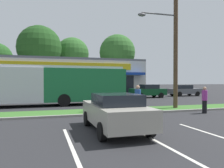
% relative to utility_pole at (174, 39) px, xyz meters
% --- Properties ---
extents(grass_median, '(56.00, 2.20, 0.12)m').
position_rel_utility_pole_xyz_m(grass_median, '(-5.93, 0.10, -4.90)').
color(grass_median, '#386B28').
rests_on(grass_median, ground_plane).
extents(curb_lip, '(56.00, 0.24, 0.12)m').
position_rel_utility_pole_xyz_m(curb_lip, '(-5.93, -1.12, -4.90)').
color(curb_lip, gray).
rests_on(curb_lip, ground_plane).
extents(parking_stripe_0, '(0.12, 4.80, 0.01)m').
position_rel_utility_pole_xyz_m(parking_stripe_0, '(-7.97, -6.70, -4.95)').
color(parking_stripe_0, silver).
rests_on(parking_stripe_0, ground_plane).
extents(parking_stripe_1, '(0.12, 4.80, 0.01)m').
position_rel_utility_pole_xyz_m(parking_stripe_1, '(-5.17, -7.13, -4.95)').
color(parking_stripe_1, silver).
rests_on(parking_stripe_1, ground_plane).
extents(parking_stripe_2, '(0.12, 4.80, 0.01)m').
position_rel_utility_pole_xyz_m(parking_stripe_2, '(-2.70, -7.15, -4.95)').
color(parking_stripe_2, silver).
rests_on(parking_stripe_2, ground_plane).
extents(storefront_building, '(24.87, 15.35, 5.26)m').
position_rel_utility_pole_xyz_m(storefront_building, '(-6.73, 23.10, -2.33)').
color(storefront_building, beige).
rests_on(storefront_building, ground_plane).
extents(tree_mid_left, '(7.97, 7.97, 12.10)m').
position_rel_utility_pole_xyz_m(tree_mid_left, '(-9.59, 28.55, 3.14)').
color(tree_mid_left, '#473323').
rests_on(tree_mid_left, ground_plane).
extents(tree_mid, '(6.85, 6.85, 11.10)m').
position_rel_utility_pole_xyz_m(tree_mid, '(-3.15, 32.71, 2.70)').
color(tree_mid, '#473323').
rests_on(tree_mid, ground_plane).
extents(tree_mid_right, '(7.25, 7.25, 11.48)m').
position_rel_utility_pole_xyz_m(tree_mid_right, '(5.47, 28.89, 2.89)').
color(tree_mid_right, '#473323').
rests_on(tree_mid_right, ground_plane).
extents(utility_pole, '(3.03, 2.40, 9.23)m').
position_rel_utility_pole_xyz_m(utility_pole, '(0.00, 0.00, 0.00)').
color(utility_pole, '#4C3826').
rests_on(utility_pole, ground_plane).
extents(city_bus, '(12.43, 2.96, 3.25)m').
position_rel_utility_pole_xyz_m(city_bus, '(-8.23, 5.21, -3.19)').
color(city_bus, '#196638').
rests_on(city_bus, ground_plane).
extents(car_0, '(1.99, 4.36, 1.50)m').
position_rel_utility_pole_xyz_m(car_0, '(-6.03, -5.18, -4.17)').
color(car_0, '#9E998C').
rests_on(car_0, ground_plane).
extents(car_1, '(4.48, 1.94, 1.50)m').
position_rel_utility_pole_xyz_m(car_1, '(9.39, 11.98, -4.19)').
color(car_1, '#515459').
rests_on(car_1, ground_plane).
extents(car_3, '(4.25, 2.01, 1.61)m').
position_rel_utility_pole_xyz_m(car_3, '(3.32, 10.68, -4.14)').
color(car_3, '#0C3F1E').
rests_on(car_3, ground_plane).
extents(pedestrian_near_bench, '(0.36, 0.36, 1.77)m').
position_rel_utility_pole_xyz_m(pedestrian_near_bench, '(-3.58, -1.87, -4.07)').
color(pedestrian_near_bench, '#726651').
rests_on(pedestrian_near_bench, ground_plane).
extents(pedestrian_by_pole, '(0.33, 0.33, 1.65)m').
position_rel_utility_pole_xyz_m(pedestrian_by_pole, '(0.82, -2.18, -4.13)').
color(pedestrian_by_pole, black).
rests_on(pedestrian_by_pole, ground_plane).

